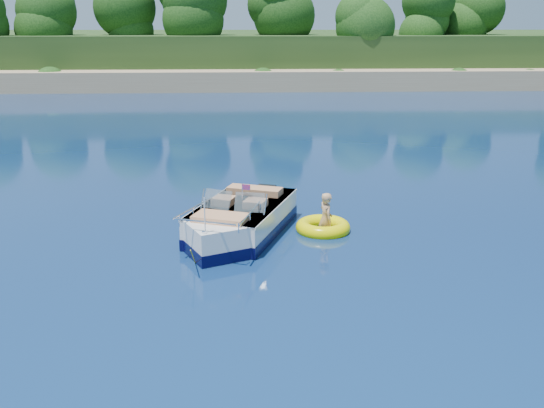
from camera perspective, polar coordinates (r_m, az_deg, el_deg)
The scene contains 6 objects.
ground at distance 12.64m, azimuth -2.14°, elevation -6.32°, with size 160.00×160.00×0.00m, color #091840.
shoreline at distance 75.52m, azimuth -2.91°, elevation 13.58°, with size 170.00×59.00×6.00m.
treeline at distance 52.66m, azimuth -2.88°, elevation 17.25°, with size 150.00×7.12×8.19m.
motorboat at distance 14.54m, azimuth -3.21°, elevation -1.83°, with size 2.90×4.85×1.69m.
tow_tube at distance 15.03m, azimuth 4.82°, elevation -2.19°, with size 1.48×1.48×0.36m.
boy at distance 15.00m, azimuth 5.00°, elevation -2.62°, with size 0.51×0.34×1.41m, color tan.
Camera 1 is at (-0.13, -11.64, 4.92)m, focal length 40.00 mm.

